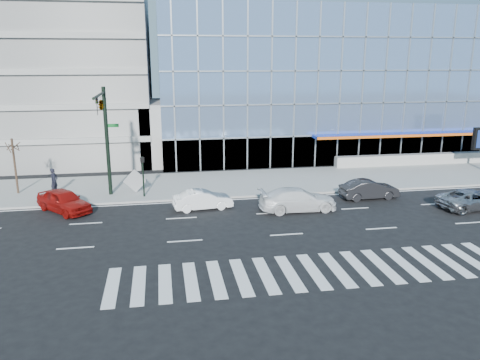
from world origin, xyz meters
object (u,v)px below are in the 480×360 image
Objects in this scene: ped_signal_post at (143,170)px; silver_suv at (472,199)px; white_sedan at (203,200)px; red_sedan at (64,201)px; dark_sedan at (369,189)px; white_suv at (298,199)px; pedestrian at (54,181)px; traffic_signal at (103,117)px; street_tree_near at (12,146)px; tilted_panel at (135,181)px.

ped_signal_post reaches higher than silver_suv.
ped_signal_post reaches higher than white_sedan.
dark_sedan is at bearing -43.66° from red_sedan.
dark_sedan is (6.00, 1.76, -0.06)m from white_suv.
silver_suv is at bearing -82.62° from pedestrian.
traffic_signal reaches higher than pedestrian.
ped_signal_post is 5.88m from red_sedan.
white_suv is at bearing -19.86° from street_tree_near.
pedestrian is at bearing 151.73° from traffic_signal.
pedestrian is (-4.17, 2.24, -5.03)m from traffic_signal.
ped_signal_post is 0.71× the size of street_tree_near.
silver_suv is at bearing -98.62° from white_suv.
street_tree_near is at bearing 164.94° from ped_signal_post.
red_sedan is 3.48× the size of tilted_panel.
ped_signal_post is 0.66× the size of red_sedan.
ped_signal_post is at bearing -18.77° from red_sedan.
ped_signal_post is at bearing -82.49° from pedestrian.
silver_suv is 2.50× the size of pedestrian.
white_suv is 12.56m from tilted_panel.
traffic_signal reaches higher than silver_suv.
silver_suv is 3.80× the size of tilted_panel.
traffic_signal is 1.50× the size of white_suv.
ped_signal_post is at bearing -57.85° from tilted_panel.
white_sedan is 0.90× the size of red_sedan.
traffic_signal is 4.05× the size of pedestrian.
pedestrian is at bearing 68.64° from white_suv.
dark_sedan is 21.70m from red_sedan.
red_sedan is at bearing 77.27° from white_sedan.
silver_suv is 6.93m from dark_sedan.
red_sedan is 5.75m from tilted_panel.
pedestrian reaches higher than white_sedan.
dark_sedan is (-6.00, 3.47, 0.02)m from silver_suv.
ped_signal_post is 0.56× the size of white_suv.
red_sedan is at bearing -137.90° from pedestrian.
silver_suv is at bearing -123.00° from dark_sedan.
pedestrian is at bearing -13.68° from street_tree_near.
street_tree_near reaches higher than white_sedan.
silver_suv is at bearing -15.81° from ped_signal_post.
dark_sedan is at bearing -10.17° from tilted_panel.
traffic_signal is at bearing -95.11° from pedestrian.
dark_sedan is (25.94, -5.44, -3.07)m from street_tree_near.
traffic_signal reaches higher than white_sedan.
white_sedan is at bearing 88.72° from dark_sedan.
white_suv reaches higher than dark_sedan.
pedestrian is 1.52× the size of tilted_panel.
traffic_signal is 1.89× the size of street_tree_near.
street_tree_near reaches higher than pedestrian.
street_tree_near is (-7.00, 2.93, -2.39)m from traffic_signal.
ped_signal_post reaches higher than tilted_panel.
traffic_signal is at bearing 71.21° from white_suv.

